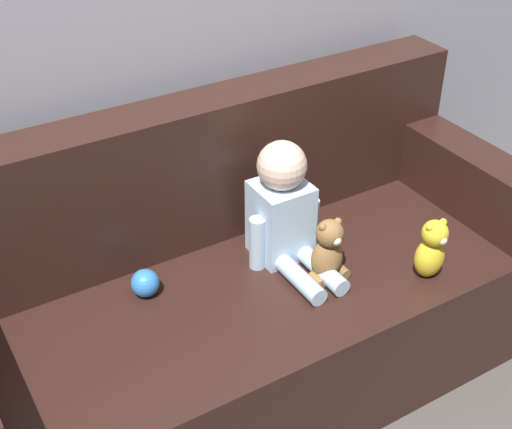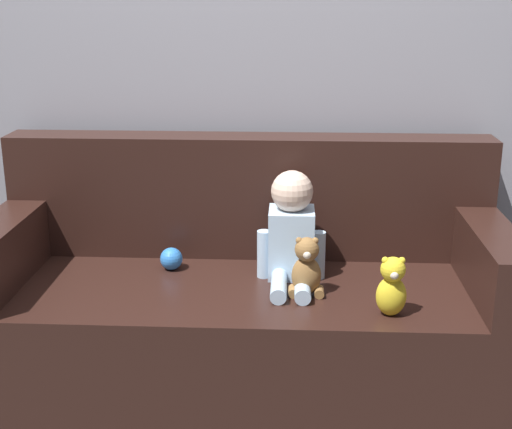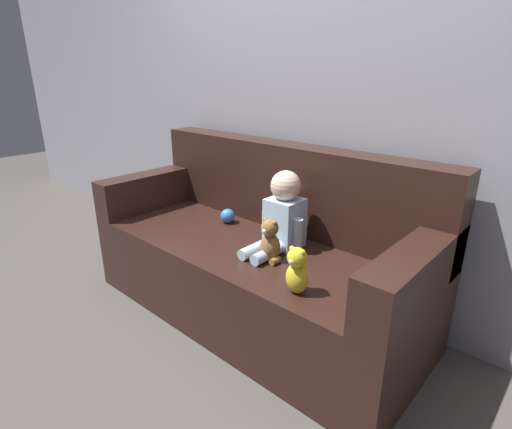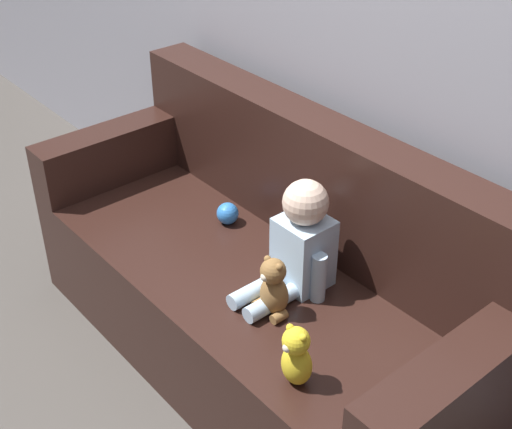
{
  "view_description": "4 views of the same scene",
  "coord_description": "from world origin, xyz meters",
  "px_view_note": "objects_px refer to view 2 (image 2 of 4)",
  "views": [
    {
      "loc": [
        -0.87,
        -1.51,
        1.91
      ],
      "look_at": [
        0.02,
        -0.03,
        0.73
      ],
      "focal_mm": 50.0,
      "sensor_mm": 36.0,
      "label": 1
    },
    {
      "loc": [
        0.17,
        -2.49,
        1.51
      ],
      "look_at": [
        0.05,
        -0.03,
        0.74
      ],
      "focal_mm": 50.0,
      "sensor_mm": 36.0,
      "label": 2
    },
    {
      "loc": [
        1.38,
        -1.49,
        1.36
      ],
      "look_at": [
        0.02,
        0.01,
        0.62
      ],
      "focal_mm": 28.0,
      "sensor_mm": 36.0,
      "label": 3
    },
    {
      "loc": [
        1.6,
        -1.34,
        2.05
      ],
      "look_at": [
        0.04,
        -0.03,
        0.73
      ],
      "focal_mm": 50.0,
      "sensor_mm": 36.0,
      "label": 4
    }
  ],
  "objects_px": {
    "teddy_bear_brown": "(306,268)",
    "toy_ball": "(171,259)",
    "couch": "(245,305)",
    "plush_toy_side": "(392,287)",
    "person_baby": "(291,233)"
  },
  "relations": [
    {
      "from": "couch",
      "to": "person_baby",
      "type": "bearing_deg",
      "value": -1.73
    },
    {
      "from": "teddy_bear_brown",
      "to": "plush_toy_side",
      "type": "distance_m",
      "value": 0.32
    },
    {
      "from": "couch",
      "to": "person_baby",
      "type": "distance_m",
      "value": 0.35
    },
    {
      "from": "person_baby",
      "to": "plush_toy_side",
      "type": "height_order",
      "value": "person_baby"
    },
    {
      "from": "plush_toy_side",
      "to": "toy_ball",
      "type": "distance_m",
      "value": 0.89
    },
    {
      "from": "couch",
      "to": "plush_toy_side",
      "type": "height_order",
      "value": "couch"
    },
    {
      "from": "plush_toy_side",
      "to": "toy_ball",
      "type": "xyz_separation_m",
      "value": [
        -0.81,
        0.38,
        -0.06
      ]
    },
    {
      "from": "plush_toy_side",
      "to": "teddy_bear_brown",
      "type": "bearing_deg",
      "value": 150.63
    },
    {
      "from": "teddy_bear_brown",
      "to": "toy_ball",
      "type": "height_order",
      "value": "teddy_bear_brown"
    },
    {
      "from": "couch",
      "to": "toy_ball",
      "type": "xyz_separation_m",
      "value": [
        -0.29,
        0.05,
        0.17
      ]
    },
    {
      "from": "person_baby",
      "to": "plush_toy_side",
      "type": "relative_size",
      "value": 1.96
    },
    {
      "from": "person_baby",
      "to": "toy_ball",
      "type": "relative_size",
      "value": 4.68
    },
    {
      "from": "teddy_bear_brown",
      "to": "toy_ball",
      "type": "bearing_deg",
      "value": 157.35
    },
    {
      "from": "person_baby",
      "to": "teddy_bear_brown",
      "type": "height_order",
      "value": "person_baby"
    },
    {
      "from": "toy_ball",
      "to": "couch",
      "type": "bearing_deg",
      "value": -9.24
    }
  ]
}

